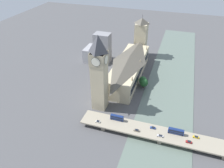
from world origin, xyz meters
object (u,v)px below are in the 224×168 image
(clock_tower, at_px, (99,71))
(car_northbound_lead, at_px, (189,142))
(road_bridge, at_px, (161,134))
(car_southbound_tail, at_px, (196,137))
(car_northbound_tail, at_px, (137,130))
(double_decker_bus_lead, at_px, (176,131))
(car_northbound_mid, at_px, (160,136))
(victoria_tower, at_px, (141,38))
(car_southbound_mid, at_px, (153,128))
(car_southbound_extra, at_px, (98,122))
(double_decker_bus_mid, at_px, (117,118))
(parliament_hall, at_px, (129,67))

(clock_tower, height_order, car_northbound_lead, clock_tower)
(road_bridge, relative_size, car_southbound_tail, 28.60)
(car_northbound_tail, bearing_deg, car_southbound_tail, -170.88)
(double_decker_bus_lead, xyz_separation_m, car_northbound_mid, (10.70, 6.46, -1.92))
(victoria_tower, distance_m, car_southbound_mid, 142.28)
(clock_tower, xyz_separation_m, road_bridge, (-57.76, 21.91, -33.00))
(double_decker_bus_lead, bearing_deg, car_northbound_tail, 12.56)
(double_decker_bus_lead, bearing_deg, car_southbound_extra, 6.17)
(clock_tower, bearing_deg, double_decker_bus_mid, 139.84)
(car_southbound_tail, height_order, car_southbound_extra, car_southbound_extra)
(victoria_tower, xyz_separation_m, car_southbound_extra, (4.16, 142.28, -19.22))
(parliament_hall, relative_size, car_southbound_extra, 24.63)
(parliament_hall, bearing_deg, double_decker_bus_mid, 97.25)
(double_decker_bus_lead, distance_m, car_southbound_mid, 17.41)
(car_northbound_mid, bearing_deg, clock_tower, -23.76)
(clock_tower, bearing_deg, victoria_tower, -95.75)
(parliament_hall, xyz_separation_m, car_southbound_mid, (-39.17, 76.27, -7.07))
(car_southbound_tail, distance_m, car_southbound_extra, 75.75)
(double_decker_bus_mid, bearing_deg, double_decker_bus_lead, 179.05)
(double_decker_bus_mid, relative_size, car_northbound_lead, 2.55)
(car_southbound_extra, bearing_deg, car_southbound_mid, -170.99)
(double_decker_bus_mid, xyz_separation_m, car_northbound_mid, (-36.13, 7.24, -1.96))
(parliament_hall, relative_size, clock_tower, 1.38)
(clock_tower, xyz_separation_m, double_decker_bus_mid, (-21.47, 18.12, -29.40))
(car_northbound_lead, bearing_deg, clock_tower, -17.63)
(road_bridge, bearing_deg, car_northbound_tail, 10.55)
(car_northbound_lead, bearing_deg, car_southbound_extra, 0.52)
(parliament_hall, distance_m, road_bridge, 92.31)
(road_bridge, xyz_separation_m, car_northbound_lead, (-20.36, 2.92, 1.71))
(double_decker_bus_mid, xyz_separation_m, car_northbound_lead, (-56.65, 6.71, -1.88))
(road_bridge, distance_m, car_southbound_tail, 25.57)
(road_bridge, height_order, car_northbound_mid, car_northbound_mid)
(double_decker_bus_lead, height_order, car_southbound_tail, double_decker_bus_lead)
(car_northbound_mid, height_order, car_southbound_mid, car_southbound_mid)
(road_bridge, height_order, car_southbound_extra, car_southbound_extra)
(parliament_hall, relative_size, car_northbound_tail, 21.02)
(car_northbound_lead, distance_m, car_southbound_mid, 27.84)
(parliament_hall, distance_m, car_northbound_lead, 106.08)
(parliament_hall, bearing_deg, car_southbound_extra, 87.10)
(parliament_hall, xyz_separation_m, road_bridge, (-45.94, 79.59, -8.77))
(double_decker_bus_mid, bearing_deg, road_bridge, 174.04)
(parliament_hall, xyz_separation_m, double_decker_bus_mid, (-9.64, 75.80, -5.18))
(car_northbound_mid, xyz_separation_m, car_southbound_tail, (-25.42, -7.04, 0.06))
(double_decker_bus_mid, xyz_separation_m, car_southbound_tail, (-61.55, 0.20, -1.89))
(double_decker_bus_lead, bearing_deg, car_southbound_tail, -177.76)
(parliament_hall, xyz_separation_m, car_southbound_tail, (-71.19, 76.00, -7.07))
(double_decker_bus_lead, distance_m, double_decker_bus_mid, 46.84)
(victoria_tower, height_order, road_bridge, victoria_tower)
(parliament_hall, xyz_separation_m, clock_tower, (11.83, 57.68, 24.22))
(double_decker_bus_mid, height_order, car_southbound_mid, double_decker_bus_mid)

